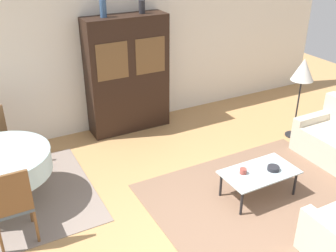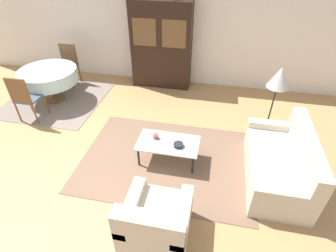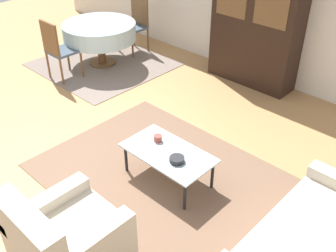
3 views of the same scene
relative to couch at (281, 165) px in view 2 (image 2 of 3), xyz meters
The scene contains 14 objects.
ground_plane 3.05m from the couch, behind, with size 14.00×14.00×0.00m, color tan.
wall_back 4.47m from the couch, 133.55° to the left, with size 10.00×0.06×2.70m.
area_rug 1.87m from the couch, behind, with size 3.00×2.15×0.01m.
dining_rug 5.15m from the couch, 162.39° to the left, with size 2.19×2.08×0.01m.
couch is the anchor object (origin of this frame).
armchair 2.19m from the couch, 140.21° to the right, with size 0.82×0.87×0.86m.
coffee_table 1.83m from the couch, behind, with size 1.05×0.59×0.39m.
display_cabinet 3.92m from the couch, 131.82° to the left, with size 1.45×0.47×2.08m.
dining_table 5.19m from the couch, 162.34° to the left, with size 1.30×1.30×0.76m.
dining_chair_near 4.99m from the couch, behind, with size 0.44×0.44×1.02m.
dining_chair_far 5.51m from the couch, 153.64° to the left, with size 0.44×0.44×1.02m.
floor_lamp 1.47m from the couch, 94.38° to the left, with size 0.38×0.38×1.44m.
cup 2.07m from the couch, behind, with size 0.09×0.09×0.08m.
bowl 1.65m from the couch, behind, with size 0.17×0.17×0.06m.
Camera 2 is at (1.85, -2.76, 3.27)m, focal length 28.00 mm.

